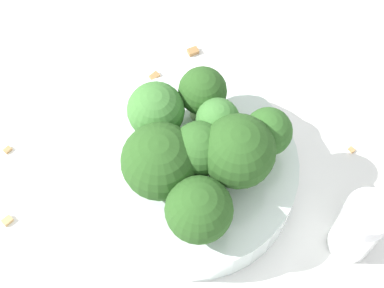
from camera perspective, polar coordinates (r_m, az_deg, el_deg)
ground_plane at (r=0.53m, az=0.00°, el=-3.42°), size 3.00×3.00×0.00m
bowl at (r=0.51m, az=0.00°, el=-2.60°), size 0.17×0.17×0.04m
broccoli_floret_0 at (r=0.46m, az=-2.83°, el=-1.60°), size 0.06×0.06×0.06m
broccoli_floret_1 at (r=0.49m, az=0.94°, el=4.53°), size 0.04×0.04×0.05m
broccoli_floret_2 at (r=0.46m, az=0.67°, el=-0.52°), size 0.04×0.04×0.06m
broccoli_floret_3 at (r=0.45m, az=0.63°, el=-5.93°), size 0.05×0.05×0.05m
broccoli_floret_4 at (r=0.47m, az=2.40°, el=1.80°), size 0.03×0.03×0.05m
broccoli_floret_5 at (r=0.47m, az=6.75°, el=0.95°), size 0.04×0.04×0.05m
broccoli_floret_6 at (r=0.46m, az=4.11°, el=-0.69°), size 0.05×0.05×0.07m
broccoli_floret_7 at (r=0.48m, az=-3.33°, el=2.83°), size 0.04×0.04×0.05m
pepper_shaker at (r=0.49m, az=14.61°, el=-7.20°), size 0.04×0.04×0.07m
almond_crumb_0 at (r=0.55m, az=14.03°, el=-0.44°), size 0.00×0.01×0.01m
almond_crumb_1 at (r=0.59m, az=0.09°, el=8.38°), size 0.01×0.01×0.01m
almond_crumb_2 at (r=0.53m, az=-16.14°, el=-6.49°), size 0.01×0.01×0.01m
almond_crumb_3 at (r=0.56m, az=-16.11°, el=-0.43°), size 0.01×0.00×0.01m
almond_crumb_4 at (r=0.57m, az=-3.35°, el=6.14°), size 0.01×0.01×0.01m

